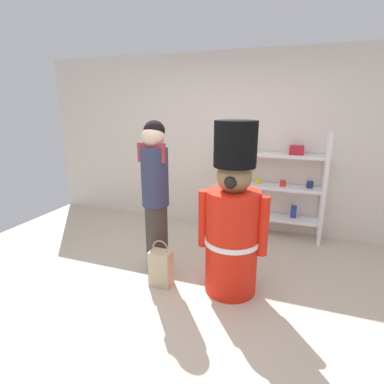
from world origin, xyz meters
name	(u,v)px	position (x,y,z in m)	size (l,w,h in m)	color
ground_plane	(183,303)	(0.00, 0.00, 0.00)	(6.40, 6.40, 0.00)	beige
back_wall	(235,143)	(0.00, 2.20, 1.30)	(6.40, 0.12, 2.60)	silver
merchandise_shelf	(270,184)	(0.57, 1.98, 0.76)	(1.48, 0.35, 1.52)	white
teddy_bear_guard	(232,221)	(0.38, 0.39, 0.76)	(0.70, 0.54, 1.72)	red
person_shopper	(155,193)	(-0.50, 0.47, 0.94)	(0.31, 0.29, 1.70)	#38332D
shopping_bag	(161,268)	(-0.33, 0.22, 0.20)	(0.23, 0.16, 0.51)	#C1AD89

